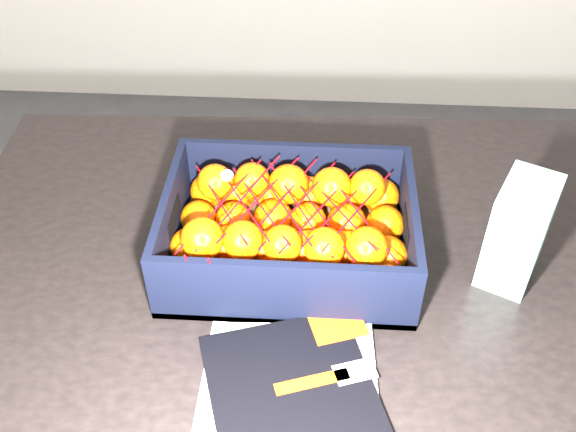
# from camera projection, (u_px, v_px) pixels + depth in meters

# --- Properties ---
(table) EXTENTS (1.23, 0.85, 0.75)m
(table) POSITION_uv_depth(u_px,v_px,m) (314.00, 296.00, 1.12)
(table) COLOR black
(table) RESTS_ON ground
(magazine_stack) EXTENTS (0.29, 0.34, 0.02)m
(magazine_stack) POSITION_uv_depth(u_px,v_px,m) (291.00, 411.00, 0.83)
(magazine_stack) COLOR silver
(magazine_stack) RESTS_ON table
(produce_crate) EXTENTS (0.38, 0.29, 0.12)m
(produce_crate) POSITION_uv_depth(u_px,v_px,m) (289.00, 238.00, 1.03)
(produce_crate) COLOR olive
(produce_crate) RESTS_ON table
(clementine_heap) EXTENTS (0.36, 0.27, 0.11)m
(clementine_heap) POSITION_uv_depth(u_px,v_px,m) (290.00, 230.00, 1.02)
(clementine_heap) COLOR #FE6005
(clementine_heap) RESTS_ON produce_crate
(mesh_net) EXTENTS (0.31, 0.25, 0.09)m
(mesh_net) POSITION_uv_depth(u_px,v_px,m) (284.00, 209.00, 0.98)
(mesh_net) COLOR red
(mesh_net) RESTS_ON clementine_heap
(retail_carton) EXTENTS (0.12, 0.13, 0.17)m
(retail_carton) POSITION_uv_depth(u_px,v_px,m) (518.00, 232.00, 0.97)
(retail_carton) COLOR white
(retail_carton) RESTS_ON table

